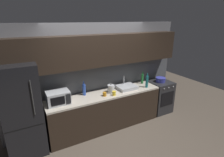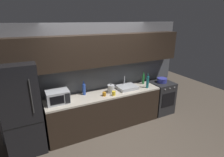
{
  "view_description": "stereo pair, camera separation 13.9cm",
  "coord_description": "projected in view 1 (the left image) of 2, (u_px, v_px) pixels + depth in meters",
  "views": [
    {
      "loc": [
        -1.71,
        -2.52,
        2.58
      ],
      "look_at": [
        0.17,
        0.9,
        1.25
      ],
      "focal_mm": 28.29,
      "sensor_mm": 36.0,
      "label": 1
    },
    {
      "loc": [
        -1.59,
        -2.59,
        2.58
      ],
      "look_at": [
        0.17,
        0.9,
        1.25
      ],
      "focal_mm": 28.29,
      "sensor_mm": 36.0,
      "label": 2
    }
  ],
  "objects": [
    {
      "name": "microwave",
      "position": [
        58.0,
        98.0,
        3.64
      ],
      "size": [
        0.46,
        0.35,
        0.27
      ],
      "color": "#A8AAAF",
      "rests_on": "counter_run"
    },
    {
      "name": "counter_run",
      "position": [
        106.0,
        111.0,
        4.3
      ],
      "size": [
        2.78,
        0.6,
        0.9
      ],
      "color": "black",
      "rests_on": "ground"
    },
    {
      "name": "mug_yellow",
      "position": [
        114.0,
        93.0,
        4.05
      ],
      "size": [
        0.08,
        0.08,
        0.1
      ],
      "primitive_type": "cylinder",
      "color": "gold",
      "rests_on": "counter_run"
    },
    {
      "name": "cooking_pot",
      "position": [
        161.0,
        80.0,
        4.92
      ],
      "size": [
        0.27,
        0.27,
        0.12
      ],
      "color": "#333899",
      "rests_on": "oven_range"
    },
    {
      "name": "mug_amber",
      "position": [
        105.0,
        94.0,
        4.02
      ],
      "size": [
        0.09,
        0.09,
        0.09
      ],
      "primitive_type": "cylinder",
      "color": "#B27019",
      "rests_on": "counter_run"
    },
    {
      "name": "wine_bottle_teal",
      "position": [
        147.0,
        81.0,
        4.5
      ],
      "size": [
        0.07,
        0.07,
        0.37
      ],
      "color": "#19666B",
      "rests_on": "counter_run"
    },
    {
      "name": "refrigerator",
      "position": [
        23.0,
        111.0,
        3.35
      ],
      "size": [
        0.68,
        0.69,
        1.84
      ],
      "color": "black",
      "rests_on": "ground"
    },
    {
      "name": "wine_bottle_green",
      "position": [
        142.0,
        79.0,
        4.78
      ],
      "size": [
        0.06,
        0.06,
        0.33
      ],
      "color": "#1E6B2D",
      "rests_on": "counter_run"
    },
    {
      "name": "wine_bottle_blue",
      "position": [
        84.0,
        89.0,
        4.04
      ],
      "size": [
        0.08,
        0.08,
        0.33
      ],
      "color": "#234299",
      "rests_on": "counter_run"
    },
    {
      "name": "ground_plane",
      "position": [
        126.0,
        148.0,
        3.7
      ],
      "size": [
        10.0,
        10.0,
        0.0
      ],
      "primitive_type": "plane",
      "color": "#4C4238"
    },
    {
      "name": "oven_range",
      "position": [
        159.0,
        96.0,
        5.09
      ],
      "size": [
        0.6,
        0.62,
        0.9
      ],
      "color": "#232326",
      "rests_on": "ground"
    },
    {
      "name": "sink_basin",
      "position": [
        127.0,
        87.0,
        4.45
      ],
      "size": [
        0.48,
        0.38,
        0.3
      ],
      "color": "#ADAFB5",
      "rests_on": "counter_run"
    },
    {
      "name": "back_wall",
      "position": [
        100.0,
        64.0,
        4.2
      ],
      "size": [
        4.52,
        0.44,
        2.5
      ],
      "color": "slate",
      "rests_on": "ground"
    },
    {
      "name": "kettle",
      "position": [
        111.0,
        89.0,
        4.2
      ],
      "size": [
        0.2,
        0.17,
        0.22
      ],
      "color": "#B7BABF",
      "rests_on": "counter_run"
    }
  ]
}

